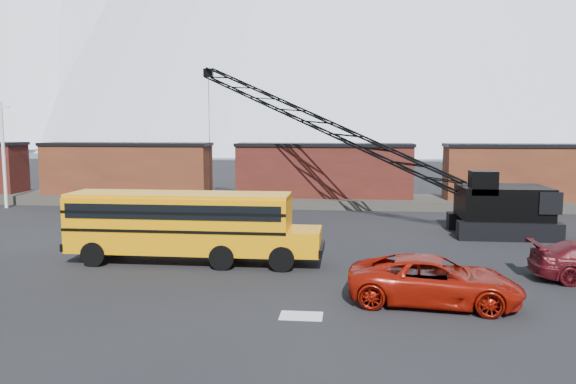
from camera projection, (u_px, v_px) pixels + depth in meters
The scene contains 10 objects.
ground at pixel (297, 282), 22.34m from camera, with size 160.00×160.00×0.00m, color black.
gravel_berm at pixel (324, 201), 44.02m from camera, with size 120.00×5.00×0.70m, color #423F36.
boxcar_west_near at pixel (127, 169), 45.50m from camera, with size 13.70×3.10×4.17m.
boxcar_mid at pixel (324, 170), 43.74m from camera, with size 13.70×3.10×4.17m.
boxcar_east_near at pixel (538, 172), 41.98m from camera, with size 13.70×3.10×4.17m.
utility_pole at pixel (3, 153), 42.27m from camera, with size 1.40×0.24×8.00m.
snow_patch at pixel (301, 316), 18.34m from camera, with size 1.40×0.90×0.02m, color silver.
school_bus at pixel (187, 224), 25.40m from camera, with size 11.65×2.65×3.19m.
red_pickup at pixel (434, 280), 19.57m from camera, with size 2.74×5.95×1.65m, color #911207.
crawler_crane at pixel (321, 124), 37.69m from camera, with size 22.92×12.99×10.81m.
Camera 1 is at (2.03, -21.68, 6.17)m, focal length 35.00 mm.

